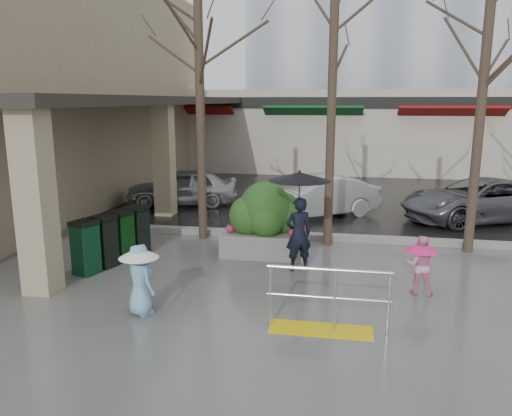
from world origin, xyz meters
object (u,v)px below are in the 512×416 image
(news_boxes, at_px, (113,239))
(tree_mideast, at_px, (488,36))
(planter, at_px, (266,220))
(car_c, at_px, (478,200))
(tree_west, at_px, (198,33))
(tree_midwest, at_px, (334,22))
(woman, at_px, (299,207))
(child_pink, at_px, (420,261))
(car_b, at_px, (317,196))
(child_blue, at_px, (140,274))
(car_a, at_px, (182,187))
(handrail, at_px, (325,308))

(news_boxes, bearing_deg, tree_mideast, 34.33)
(planter, distance_m, car_c, 7.16)
(tree_mideast, relative_size, planter, 3.27)
(planter, bearing_deg, tree_west, 148.66)
(tree_west, height_order, tree_mideast, tree_west)
(tree_midwest, bearing_deg, woman, -104.73)
(child_pink, distance_m, car_b, 6.35)
(tree_midwest, xyz_separation_m, child_pink, (1.80, -2.93, -4.61))
(child_pink, bearing_deg, planter, -22.85)
(news_boxes, xyz_separation_m, car_b, (4.11, 5.33, 0.07))
(woman, bearing_deg, news_boxes, -22.88)
(child_blue, relative_size, car_c, 0.27)
(tree_west, bearing_deg, car_a, 115.48)
(tree_mideast, bearing_deg, child_blue, -142.72)
(planter, xyz_separation_m, car_b, (0.93, 4.12, -0.19))
(woman, relative_size, child_pink, 1.93)
(handrail, relative_size, tree_mideast, 0.29)
(handrail, relative_size, woman, 0.89)
(car_b, bearing_deg, tree_west, -75.87)
(child_pink, bearing_deg, handrail, 55.71)
(news_boxes, bearing_deg, car_c, 50.39)
(child_blue, bearing_deg, news_boxes, -19.80)
(tree_west, height_order, car_a, tree_west)
(woman, bearing_deg, car_a, -79.55)
(news_boxes, xyz_separation_m, car_c, (8.81, 5.61, 0.07))
(news_boxes, bearing_deg, tree_midwest, 44.85)
(tree_mideast, height_order, news_boxes, tree_mideast)
(woman, bearing_deg, tree_mideast, -179.02)
(child_blue, xyz_separation_m, car_c, (7.16, 8.01, -0.08))
(woman, bearing_deg, tree_midwest, -131.66)
(handrail, xyz_separation_m, car_c, (4.10, 8.10, 0.25))
(tree_west, height_order, child_pink, tree_west)
(planter, xyz_separation_m, car_a, (-3.68, 4.99, -0.19))
(child_blue, bearing_deg, planter, -77.30)
(woman, xyz_separation_m, car_a, (-4.52, 5.91, -0.73))
(tree_west, relative_size, child_pink, 6.17)
(child_blue, distance_m, car_a, 8.86)
(woman, distance_m, car_b, 5.10)
(tree_mideast, bearing_deg, handrail, -123.19)
(child_pink, distance_m, car_c, 6.69)
(child_pink, xyz_separation_m, car_b, (-2.25, 5.94, 0.00))
(tree_west, distance_m, woman, 5.01)
(handrail, height_order, car_c, car_c)
(tree_west, height_order, tree_midwest, tree_midwest)
(tree_mideast, relative_size, car_c, 1.43)
(handrail, xyz_separation_m, tree_west, (-3.36, 4.80, 4.71))
(tree_mideast, height_order, car_a, tree_mideast)
(woman, bearing_deg, car_b, -117.90)
(tree_midwest, bearing_deg, child_pink, -58.42)
(child_blue, height_order, planter, planter)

